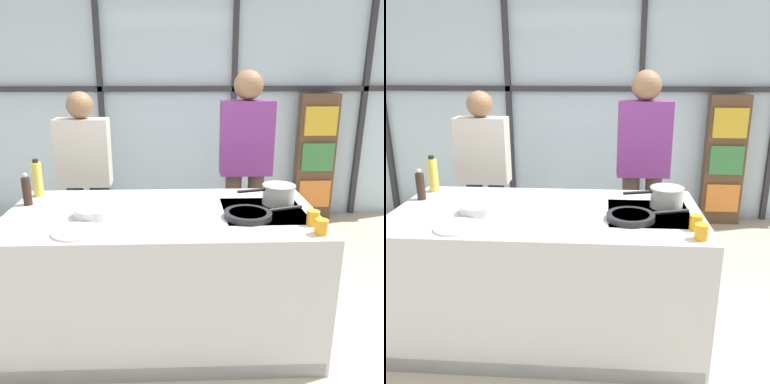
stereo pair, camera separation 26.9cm
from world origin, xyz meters
The scene contains 14 objects.
ground_plane centered at (0.00, 0.00, 0.00)m, with size 18.00×18.00×0.00m, color #BCB29E.
back_window_wall centered at (0.00, 2.38, 1.40)m, with size 6.40×0.10×2.80m.
bookshelf centered at (1.74, 2.19, 0.75)m, with size 0.44×0.19×1.49m.
demo_island centered at (0.00, 0.00, 0.45)m, with size 2.00×0.99×0.90m.
spectator_far_left centered at (-0.70, 0.98, 0.90)m, with size 0.45×0.22×1.60m.
spectator_center_left centered at (0.70, 0.98, 1.01)m, with size 0.45×0.25×1.77m.
frying_pan centered at (0.54, -0.12, 0.92)m, with size 0.52×0.30×0.04m.
saucepan centered at (0.78, 0.12, 0.97)m, with size 0.40×0.22×0.14m.
white_plate centered at (-0.48, -0.33, 0.90)m, with size 0.27×0.27×0.01m, color white.
mixing_bowl centered at (-0.42, -0.07, 0.93)m, with size 0.25×0.25×0.06m.
oil_bottle centered at (-0.90, 0.37, 1.02)m, with size 0.07×0.07×0.27m.
pepper_grinder centered at (-0.91, 0.17, 1.00)m, with size 0.06×0.06×0.22m.
juice_glass_near centered at (0.90, -0.39, 0.94)m, with size 0.07×0.07×0.09m, color orange.
juice_glass_far centered at (0.90, -0.25, 0.94)m, with size 0.07×0.07×0.09m, color orange.
Camera 2 is at (0.37, -2.46, 1.80)m, focal length 38.00 mm.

